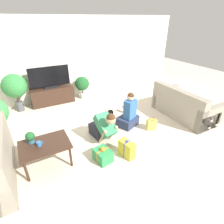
# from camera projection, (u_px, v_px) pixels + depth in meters

# --- Properties ---
(ground_plane) EXTENTS (16.00, 16.00, 0.00)m
(ground_plane) POSITION_uv_depth(u_px,v_px,m) (104.00, 133.00, 4.31)
(ground_plane) COLOR beige
(wall_back) EXTENTS (8.40, 0.06, 2.60)m
(wall_back) POSITION_uv_depth(u_px,v_px,m) (68.00, 60.00, 5.73)
(wall_back) COLOR white
(wall_back) RESTS_ON ground_plane
(sofa_right) EXTENTS (0.93, 1.75, 0.85)m
(sofa_right) POSITION_uv_depth(u_px,v_px,m) (184.00, 106.00, 4.95)
(sofa_right) COLOR gray
(sofa_right) RESTS_ON ground_plane
(coffee_table) EXTENTS (0.88, 0.65, 0.48)m
(coffee_table) POSITION_uv_depth(u_px,v_px,m) (45.00, 146.00, 3.21)
(coffee_table) COLOR #382319
(coffee_table) RESTS_ON ground_plane
(tv_console) EXTENTS (1.32, 0.41, 0.55)m
(tv_console) POSITION_uv_depth(u_px,v_px,m) (53.00, 95.00, 5.70)
(tv_console) COLOR #382319
(tv_console) RESTS_ON ground_plane
(tv) EXTENTS (1.21, 0.20, 0.67)m
(tv) POSITION_uv_depth(u_px,v_px,m) (50.00, 78.00, 5.43)
(tv) COLOR black
(tv) RESTS_ON tv_console
(potted_plant_back_right) EXTENTS (0.48, 0.48, 0.77)m
(potted_plant_back_right) POSITION_uv_depth(u_px,v_px,m) (82.00, 85.00, 5.98)
(potted_plant_back_right) COLOR beige
(potted_plant_back_right) RESTS_ON ground_plane
(potted_plant_back_left) EXTENTS (0.68, 0.68, 1.13)m
(potted_plant_back_left) POSITION_uv_depth(u_px,v_px,m) (15.00, 87.00, 5.01)
(potted_plant_back_left) COLOR #4C4C51
(potted_plant_back_left) RESTS_ON ground_plane
(person_kneeling) EXTENTS (0.43, 0.84, 0.82)m
(person_kneeling) POSITION_uv_depth(u_px,v_px,m) (103.00, 127.00, 3.90)
(person_kneeling) COLOR #23232D
(person_kneeling) RESTS_ON ground_plane
(person_sitting) EXTENTS (0.63, 0.60, 0.93)m
(person_sitting) POSITION_uv_depth(u_px,v_px,m) (129.00, 114.00, 4.47)
(person_sitting) COLOR #283351
(person_sitting) RESTS_ON ground_plane
(dog) EXTENTS (0.51, 0.37, 0.38)m
(dog) POSITION_uv_depth(u_px,v_px,m) (107.00, 117.00, 4.51)
(dog) COLOR black
(dog) RESTS_ON ground_plane
(gift_box_a) EXTENTS (0.34, 0.39, 0.32)m
(gift_box_a) POSITION_uv_depth(u_px,v_px,m) (103.00, 155.00, 3.43)
(gift_box_a) COLOR #2D934C
(gift_box_a) RESTS_ON ground_plane
(gift_box_b) EXTENTS (0.24, 0.38, 0.40)m
(gift_box_b) POSITION_uv_depth(u_px,v_px,m) (127.00, 149.00, 3.53)
(gift_box_b) COLOR yellow
(gift_box_b) RESTS_ON ground_plane
(gift_bag_a) EXTENTS (0.26, 0.19, 0.31)m
(gift_bag_a) POSITION_uv_depth(u_px,v_px,m) (151.00, 124.00, 4.39)
(gift_bag_a) COLOR #E5B74C
(gift_bag_a) RESTS_ON ground_plane
(mug) EXTENTS (0.12, 0.08, 0.09)m
(mug) POSITION_uv_depth(u_px,v_px,m) (39.00, 144.00, 3.12)
(mug) COLOR #386BAD
(mug) RESTS_ON coffee_table
(tabletop_plant) EXTENTS (0.17, 0.17, 0.22)m
(tabletop_plant) POSITION_uv_depth(u_px,v_px,m) (30.00, 137.00, 3.17)
(tabletop_plant) COLOR #336B84
(tabletop_plant) RESTS_ON coffee_table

